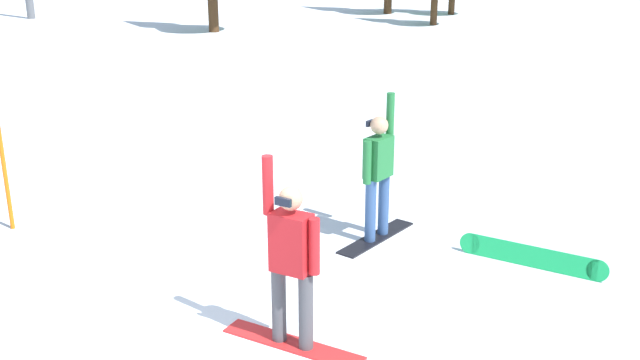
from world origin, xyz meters
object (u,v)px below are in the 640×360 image
object	(u,v)px
loose_snowboard_near_left	(531,256)
trail_marker_pole	(5,174)
snowboarder_foreground	(292,262)
snowboarder_midground	(378,173)

from	to	relation	value
loose_snowboard_near_left	trail_marker_pole	bearing A→B (deg)	155.66
snowboarder_foreground	trail_marker_pole	bearing A→B (deg)	128.38
snowboarder_midground	trail_marker_pole	distance (m)	5.20
snowboarder_foreground	snowboarder_midground	xyz separation A→B (m)	(1.72, 2.41, 0.00)
loose_snowboard_near_left	trail_marker_pole	size ratio (longest dim) A/B	0.85
snowboarder_foreground	loose_snowboard_near_left	xyz separation A→B (m)	(3.35, 1.09, -0.81)
loose_snowboard_near_left	trail_marker_pole	world-z (taller)	trail_marker_pole
loose_snowboard_near_left	snowboarder_foreground	bearing A→B (deg)	-161.99
snowboarder_foreground	snowboarder_midground	size ratio (longest dim) A/B	1.00
snowboarder_foreground	loose_snowboard_near_left	distance (m)	3.61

